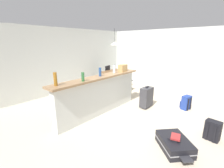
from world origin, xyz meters
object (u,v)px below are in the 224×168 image
bottle_amber (55,79)px  suitcase_flat_black (174,144)px  bottle_green (83,77)px  dining_table (114,73)px  bottle_white (126,67)px  pendant_lamp (114,43)px  backpack_black (213,131)px  suitcase_upright_charcoal (147,97)px  backpack_blue (186,103)px  book_stack (175,137)px  grocery_bag (123,68)px  bottle_clear (114,69)px  dining_chair_far_side (106,74)px  bottle_blue (100,72)px  dining_chair_near_partition (124,78)px

bottle_amber → suitcase_flat_black: bottle_amber is taller
bottle_green → bottle_amber: bearing=169.1°
dining_table → bottle_amber: bearing=-159.1°
bottle_white → pendant_lamp: size_ratio=0.30×
backpack_black → suitcase_upright_charcoal: suitcase_upright_charcoal is taller
suitcase_flat_black → backpack_blue: size_ratio=2.00×
suitcase_flat_black → book_stack: book_stack is taller
backpack_black → bottle_green: bearing=116.6°
grocery_bag → backpack_blue: (0.93, -1.70, -0.98)m
bottle_clear → grocery_bag: size_ratio=0.90×
dining_table → dining_chair_far_side: (0.04, 0.56, -0.13)m
bottle_blue → suitcase_upright_charcoal: (1.22, -0.77, -0.86)m
suitcase_flat_black → bottle_amber: bearing=116.3°
dining_chair_near_partition → backpack_blue: bearing=-97.2°
bottle_clear → suitcase_flat_black: bottle_clear is taller
book_stack → backpack_blue: bearing=11.2°
bottle_green → book_stack: bottle_green is taller
bottle_amber → book_stack: (1.08, -2.19, -0.97)m
bottle_blue → book_stack: bottle_blue is taller
bottle_clear → dining_table: 2.17m
bottle_white → bottle_blue: bearing=-178.5°
bottle_amber → dining_chair_far_side: bearing=28.2°
bottle_blue → bottle_clear: bearing=1.9°
bottle_white → grocery_bag: bearing=-164.3°
pendant_lamp → suitcase_upright_charcoal: 2.86m
bottle_white → pendant_lamp: pendant_lamp is taller
bottle_amber → book_stack: 2.62m
bottle_amber → pendant_lamp: bearing=21.2°
grocery_bag → dining_chair_far_side: bearing=56.3°
bottle_clear → pendant_lamp: pendant_lamp is taller
bottle_white → suitcase_flat_black: bearing=-122.5°
book_stack → suitcase_upright_charcoal: bearing=44.2°
bottle_amber → pendant_lamp: (3.50, 1.36, 0.69)m
pendant_lamp → suitcase_upright_charcoal: (-1.00, -2.16, -1.58)m
suitcase_flat_black → pendant_lamp: bearing=55.7°
bottle_white → grocery_bag: grocery_bag is taller
suitcase_upright_charcoal → bottle_white: bearing=91.3°
bottle_white → backpack_black: 2.90m
dining_chair_near_partition → book_stack: (-2.40, -2.97, -0.26)m
bottle_amber → pendant_lamp: pendant_lamp is taller
dining_chair_near_partition → suitcase_upright_charcoal: bearing=-121.7°
backpack_blue → bottle_green: bearing=146.8°
bottle_amber → grocery_bag: 2.23m
dining_chair_near_partition → dining_table: bearing=88.1°
grocery_bag → dining_chair_near_partition: 1.65m
grocery_bag → book_stack: grocery_bag is taller
dining_table → grocery_bag: bearing=-132.1°
suitcase_flat_black → book_stack: 0.14m
bottle_blue → book_stack: (-0.21, -2.16, -0.94)m
bottle_amber → bottle_white: 2.48m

